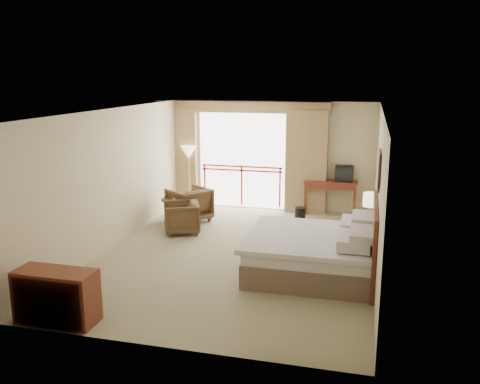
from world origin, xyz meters
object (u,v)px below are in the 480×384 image
(nightstand, at_px, (369,237))
(armchair_far, at_px, (190,220))
(wastebasket, at_px, (300,214))
(floor_lamp, at_px, (188,154))
(dresser, at_px, (56,296))
(table_lamp, at_px, (371,200))
(tv, at_px, (344,173))
(desk, at_px, (331,187))
(armchair_near, at_px, (182,233))
(bed, at_px, (314,252))
(side_table, at_px, (173,206))

(nightstand, bearing_deg, armchair_far, 162.41)
(wastebasket, bearing_deg, floor_lamp, 168.57)
(wastebasket, height_order, dresser, dresser)
(table_lamp, bearing_deg, nightstand, -90.00)
(nightstand, bearing_deg, tv, 101.99)
(nightstand, xyz_separation_m, table_lamp, (0.00, 0.05, 0.71))
(desk, distance_m, wastebasket, 1.20)
(armchair_far, relative_size, armchair_near, 1.16)
(bed, bearing_deg, side_table, 146.93)
(bed, height_order, floor_lamp, floor_lamp)
(desk, relative_size, tv, 3.01)
(table_lamp, bearing_deg, wastebasket, 132.09)
(bed, relative_size, nightstand, 3.61)
(armchair_far, height_order, side_table, side_table)
(nightstand, xyz_separation_m, wastebasket, (-1.56, 1.78, -0.13))
(nightstand, relative_size, wastebasket, 1.84)
(nightstand, bearing_deg, dresser, -137.72)
(wastebasket, bearing_deg, bed, -78.02)
(nightstand, bearing_deg, desk, 107.60)
(armchair_near, bearing_deg, side_table, -169.95)
(armchair_near, height_order, floor_lamp, floor_lamp)
(armchair_near, distance_m, side_table, 0.89)
(desk, bearing_deg, wastebasket, -128.62)
(desk, bearing_deg, dresser, -119.14)
(desk, height_order, tv, tv)
(floor_lamp, height_order, dresser, floor_lamp)
(desk, bearing_deg, nightstand, -74.23)
(floor_lamp, bearing_deg, desk, 4.83)
(table_lamp, distance_m, desk, 2.81)
(armchair_far, bearing_deg, nightstand, 110.00)
(armchair_far, xyz_separation_m, floor_lamp, (-0.43, 1.21, 1.36))
(bed, height_order, table_lamp, table_lamp)
(side_table, bearing_deg, table_lamp, -11.06)
(table_lamp, relative_size, armchair_near, 0.73)
(bed, xyz_separation_m, desk, (-0.04, 4.03, 0.27))
(nightstand, bearing_deg, table_lamp, 88.37)
(armchair_far, distance_m, dresser, 5.15)
(bed, distance_m, table_lamp, 1.78)
(table_lamp, bearing_deg, tv, 103.87)
(bed, height_order, armchair_far, bed)
(side_table, xyz_separation_m, floor_lamp, (-0.13, 1.47, 0.97))
(tv, bearing_deg, table_lamp, -56.12)
(nightstand, distance_m, armchair_far, 4.24)
(nightstand, relative_size, armchair_far, 0.69)
(tv, xyz_separation_m, wastebasket, (-0.93, -0.83, -0.85))
(table_lamp, distance_m, floor_lamp, 5.07)
(armchair_near, relative_size, dresser, 0.66)
(tv, distance_m, floor_lamp, 3.89)
(wastebasket, relative_size, side_table, 0.56)
(armchair_near, bearing_deg, floor_lamp, 170.93)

